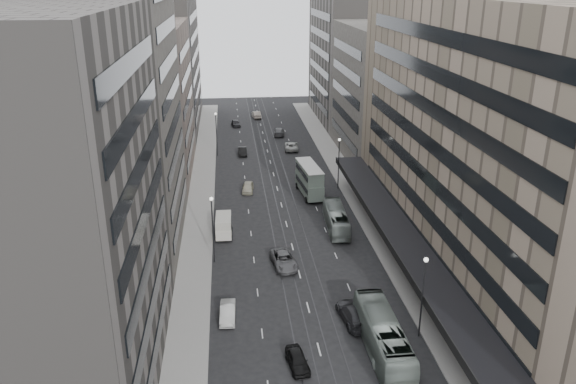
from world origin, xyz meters
name	(u,v)px	position (x,y,z in m)	size (l,w,h in m)	color
ground	(310,313)	(0.00, 0.00, 0.00)	(220.00, 220.00, 0.00)	black
sidewalk_right	(349,182)	(12.00, 37.50, 0.07)	(4.00, 125.00, 0.15)	gray
sidewalk_left	(202,188)	(-12.00, 37.50, 0.07)	(4.00, 125.00, 0.15)	gray
department_store	(496,142)	(21.45, 8.00, 14.95)	(19.20, 60.00, 30.00)	gray
building_right_mid	(385,92)	(21.50, 52.00, 12.00)	(15.00, 28.00, 24.00)	#45403B
building_right_far	(351,59)	(21.50, 82.00, 14.00)	(15.00, 32.00, 28.00)	#5A5651
building_left_a	(42,218)	(-21.50, -8.00, 15.00)	(15.00, 28.00, 30.00)	#5A5651
building_left_b	(108,111)	(-21.50, 19.00, 17.00)	(15.00, 26.00, 34.00)	#45403B
building_left_c	(142,102)	(-21.50, 46.00, 12.50)	(15.00, 28.00, 25.00)	gray
building_left_d	(161,64)	(-21.50, 79.00, 14.00)	(15.00, 38.00, 28.00)	#5A5651
lamp_right_near	(423,288)	(9.70, -5.00, 5.20)	(0.44, 0.44, 8.32)	#262628
lamp_right_far	(339,157)	(9.70, 35.00, 5.20)	(0.44, 0.44, 8.32)	#262628
lamp_left_near	(212,222)	(-9.70, 12.00, 5.20)	(0.44, 0.44, 8.32)	#262628
lamp_left_far	(216,129)	(-9.70, 55.00, 5.20)	(0.44, 0.44, 8.32)	#262628
bus_near	(383,336)	(5.63, -6.89, 1.68)	(2.83, 12.09, 3.37)	gray
bus_far	(336,219)	(6.48, 19.82, 1.44)	(2.42, 10.34, 2.88)	#8F9A93
double_decker	(309,179)	(4.69, 32.66, 2.61)	(3.47, 9.05, 4.84)	gray
panel_van	(224,225)	(-8.55, 19.07, 1.54)	(2.27, 4.48, 2.80)	beige
sedan_0	(297,360)	(-2.26, -8.18, 0.68)	(1.60, 3.99, 1.36)	black
sedan_1	(228,312)	(-8.22, -0.08, 0.70)	(1.48, 4.25, 1.40)	beige
sedan_2	(284,260)	(-1.57, 10.13, 0.77)	(2.55, 5.53, 1.54)	#575659
sedan_3	(354,314)	(4.10, -1.90, 0.85)	(2.38, 5.86, 1.70)	#29292C
sedan_4	(248,187)	(-4.74, 35.09, 0.72)	(1.71, 4.24, 1.45)	#AEA990
sedan_5	(243,151)	(-4.92, 54.86, 0.72)	(1.52, 4.36, 1.44)	black
sedan_6	(292,146)	(4.78, 57.30, 0.77)	(2.57, 5.57, 1.55)	#B9BAB5
sedan_7	(279,131)	(3.39, 68.61, 0.78)	(2.19, 5.38, 1.56)	#58585B
sedan_8	(236,123)	(-5.72, 77.20, 0.73)	(1.72, 4.28, 1.46)	black
sedan_9	(256,115)	(-0.56, 84.96, 0.80)	(1.69, 4.84, 1.60)	#C0AF9F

